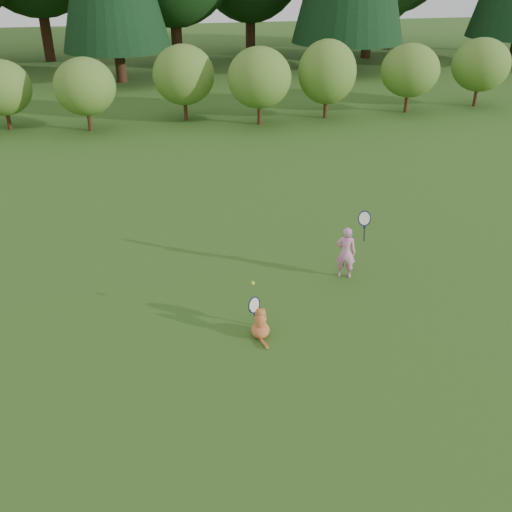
{
  "coord_description": "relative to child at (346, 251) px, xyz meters",
  "views": [
    {
      "loc": [
        -1.79,
        -8.04,
        5.43
      ],
      "look_at": [
        0.2,
        0.8,
        0.7
      ],
      "focal_mm": 40.0,
      "sensor_mm": 36.0,
      "label": 1
    }
  ],
  "objects": [
    {
      "name": "tennis_ball",
      "position": [
        -2.06,
        -1.18,
        0.25
      ],
      "size": [
        0.06,
        0.06,
        0.06
      ],
      "color": "#B4CA17",
      "rests_on": "ground"
    },
    {
      "name": "shrub_row",
      "position": [
        -1.97,
        12.09,
        0.86
      ],
      "size": [
        28.0,
        3.0,
        2.8
      ],
      "primitive_type": null,
      "color": "#477825",
      "rests_on": "ground"
    },
    {
      "name": "cat",
      "position": [
        -2.02,
        -1.52,
        -0.28
      ],
      "size": [
        0.45,
        0.71,
        0.71
      ],
      "rotation": [
        0.0,
        0.0,
        -0.25
      ],
      "color": "#B75223",
      "rests_on": "ground"
    },
    {
      "name": "ground",
      "position": [
        -1.97,
        -0.91,
        -0.54
      ],
      "size": [
        100.0,
        100.0,
        0.0
      ],
      "primitive_type": "plane",
      "color": "#2B5818",
      "rests_on": "ground"
    },
    {
      "name": "child",
      "position": [
        0.0,
        0.0,
        0.0
      ],
      "size": [
        0.62,
        0.44,
        1.54
      ],
      "rotation": [
        0.0,
        0.0,
        2.72
      ],
      "color": "pink",
      "rests_on": "ground"
    }
  ]
}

